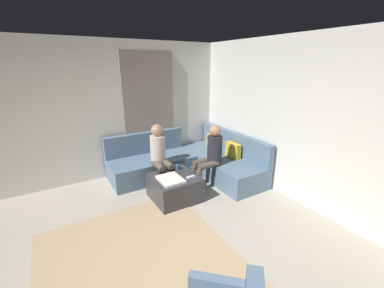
{
  "coord_description": "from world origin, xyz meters",
  "views": [
    {
      "loc": [
        1.98,
        -0.53,
        2.25
      ],
      "look_at": [
        -1.63,
        1.63,
        0.85
      ],
      "focal_mm": 22.67,
      "sensor_mm": 36.0,
      "label": 1
    }
  ],
  "objects_px": {
    "sectional_couch": "(191,162)",
    "coffee_mug": "(178,167)",
    "ottoman": "(175,187)",
    "person_on_couch_back": "(210,154)",
    "game_remote": "(191,177)",
    "person_on_couch_side": "(160,154)"
  },
  "relations": [
    {
      "from": "game_remote",
      "to": "coffee_mug",
      "type": "bearing_deg",
      "value": -174.29
    },
    {
      "from": "person_on_couch_side",
      "to": "person_on_couch_back",
      "type": "bearing_deg",
      "value": 150.27
    },
    {
      "from": "coffee_mug",
      "to": "person_on_couch_side",
      "type": "xyz_separation_m",
      "value": [
        -0.33,
        -0.19,
        0.19
      ]
    },
    {
      "from": "sectional_couch",
      "to": "coffee_mug",
      "type": "distance_m",
      "value": 0.76
    },
    {
      "from": "ottoman",
      "to": "game_remote",
      "type": "height_order",
      "value": "game_remote"
    },
    {
      "from": "ottoman",
      "to": "person_on_couch_back",
      "type": "xyz_separation_m",
      "value": [
        -0.08,
        0.8,
        0.45
      ]
    },
    {
      "from": "game_remote",
      "to": "ottoman",
      "type": "bearing_deg",
      "value": -129.29
    },
    {
      "from": "ottoman",
      "to": "game_remote",
      "type": "bearing_deg",
      "value": 50.71
    },
    {
      "from": "person_on_couch_side",
      "to": "sectional_couch",
      "type": "bearing_deg",
      "value": -168.99
    },
    {
      "from": "sectional_couch",
      "to": "game_remote",
      "type": "relative_size",
      "value": 17.0
    },
    {
      "from": "coffee_mug",
      "to": "person_on_couch_side",
      "type": "relative_size",
      "value": 0.08
    },
    {
      "from": "person_on_couch_back",
      "to": "person_on_couch_side",
      "type": "relative_size",
      "value": 1.0
    },
    {
      "from": "person_on_couch_back",
      "to": "person_on_couch_side",
      "type": "bearing_deg",
      "value": 60.27
    },
    {
      "from": "ottoman",
      "to": "person_on_couch_side",
      "type": "height_order",
      "value": "person_on_couch_side"
    },
    {
      "from": "coffee_mug",
      "to": "game_remote",
      "type": "relative_size",
      "value": 0.63
    },
    {
      "from": "coffee_mug",
      "to": "game_remote",
      "type": "xyz_separation_m",
      "value": [
        0.4,
        0.04,
        -0.04
      ]
    },
    {
      "from": "game_remote",
      "to": "person_on_couch_back",
      "type": "xyz_separation_m",
      "value": [
        -0.26,
        0.58,
        0.23
      ]
    },
    {
      "from": "person_on_couch_back",
      "to": "sectional_couch",
      "type": "bearing_deg",
      "value": 5.14
    },
    {
      "from": "ottoman",
      "to": "game_remote",
      "type": "relative_size",
      "value": 5.07
    },
    {
      "from": "coffee_mug",
      "to": "game_remote",
      "type": "distance_m",
      "value": 0.4
    },
    {
      "from": "sectional_couch",
      "to": "game_remote",
      "type": "height_order",
      "value": "sectional_couch"
    },
    {
      "from": "sectional_couch",
      "to": "ottoman",
      "type": "bearing_deg",
      "value": -47.04
    }
  ]
}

